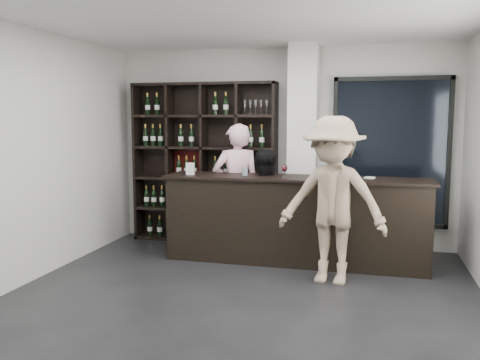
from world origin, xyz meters
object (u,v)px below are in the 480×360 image
(wine_shelf, at_px, (204,163))
(taster_black, at_px, (263,204))
(taster_pink, at_px, (237,188))
(customer, at_px, (333,201))
(tasting_counter, at_px, (295,220))

(wine_shelf, xyz_separation_m, taster_black, (1.05, -0.72, -0.46))
(taster_black, bearing_deg, taster_pink, -41.78)
(wine_shelf, bearing_deg, customer, -36.84)
(taster_black, distance_m, customer, 1.28)
(taster_pink, relative_size, taster_black, 1.22)
(taster_pink, distance_m, taster_black, 0.54)
(wine_shelf, bearing_deg, taster_pink, -34.62)
(wine_shelf, height_order, customer, wine_shelf)
(tasting_counter, relative_size, taster_pink, 1.90)
(customer, bearing_deg, taster_black, 149.48)
(taster_black, bearing_deg, wine_shelf, -42.32)
(wine_shelf, distance_m, taster_black, 1.35)
(wine_shelf, relative_size, customer, 1.26)
(taster_pink, xyz_separation_m, taster_black, (0.43, -0.29, -0.16))
(wine_shelf, xyz_separation_m, taster_pink, (0.62, -0.43, -0.30))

